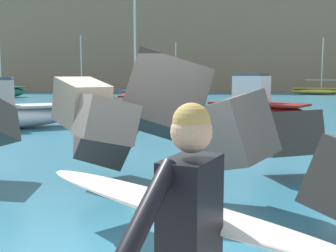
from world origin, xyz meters
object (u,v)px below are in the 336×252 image
Objects in this scene: surfer_with_board at (192,238)px; boat_mid_centre at (136,102)px; boat_mid_right at (5,92)px; boat_far_left at (317,91)px; boat_mid_left at (1,112)px; boat_near_right at (257,107)px; mooring_buoy_middle at (91,104)px; boat_far_right at (135,93)px; boat_near_centre at (172,89)px; boat_far_centre at (83,91)px.

boat_mid_centre is (-3.51, 21.45, -0.68)m from surfer_with_board.
boat_mid_right is 33.71m from boat_far_left.
boat_far_left is (21.59, 32.14, -0.23)m from boat_mid_left.
boat_near_right reaches higher than mooring_buoy_middle.
boat_mid_centre is at bearing -81.33° from boat_far_right.
boat_far_right is at bearing -102.52° from boat_near_centre.
boat_far_right is (-5.44, 34.13, -0.67)m from surfer_with_board.
mooring_buoy_middle is at bearing 138.90° from boat_near_right.
boat_far_centre is 14.56× the size of mooring_buoy_middle.
boat_mid_right reaches higher than surfer_with_board.
boat_mid_centre is (4.34, 7.65, -0.07)m from boat_mid_left.
boat_mid_left is at bearing -64.66° from boat_mid_right.
boat_mid_left is 0.82× the size of boat_mid_right.
boat_mid_right is 15.91× the size of mooring_buoy_middle.
surfer_with_board is 0.32× the size of boat_far_left.
boat_far_right is at bearing -46.52° from boat_far_centre.
mooring_buoy_middle is at bearing 132.53° from boat_mid_centre.
boat_far_left is at bearing 56.11° from boat_mid_left.
boat_near_centre is 24.31m from boat_mid_centre.
boat_far_left is at bearing 69.34° from boat_near_right.
mooring_buoy_middle is (-4.40, -20.21, -0.36)m from boat_near_centre.
boat_mid_right is at bearing 169.38° from boat_far_right.
boat_near_right is 0.81× the size of boat_far_right.
boat_mid_centre reaches higher than boat_far_right.
mooring_buoy_middle is (0.59, 11.74, -0.45)m from boat_mid_left.
boat_mid_centre is at bearing 143.42° from boat_near_right.
boat_far_left reaches higher than boat_far_right.
boat_far_centre is at bearing -154.26° from boat_near_centre.
surfer_with_board is at bearing -60.36° from boat_mid_left.
boat_mid_centre is 14.33× the size of mooring_buoy_middle.
surfer_with_board is 15.89m from boat_mid_left.
mooring_buoy_middle is (-21.01, -20.40, -0.22)m from boat_far_left.
boat_far_centre reaches higher than boat_near_centre.
boat_mid_left is 0.94× the size of boat_far_right.
boat_mid_right reaches higher than mooring_buoy_middle.
boat_far_centre is at bearing 107.42° from mooring_buoy_middle.
boat_mid_centre is 0.98× the size of boat_far_centre.
boat_mid_centre is 12.83m from boat_far_right.
boat_mid_centre is 0.98× the size of boat_far_left.
boat_mid_right reaches higher than boat_near_right.
boat_near_right is 31.15m from boat_far_left.
surfer_with_board is 34.57m from boat_far_right.
boat_far_centre reaches higher than mooring_buoy_middle.
surfer_with_board is at bearing -106.65° from boat_far_left.
boat_near_centre is 1.02× the size of boat_mid_centre.
boat_far_left is (13.74, 45.94, -0.84)m from surfer_with_board.
boat_mid_right reaches higher than boat_far_left.
surfer_with_board is 47.96m from boat_far_left.
boat_far_left is at bearing 16.08° from boat_mid_right.
boat_far_left reaches higher than mooring_buoy_middle.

